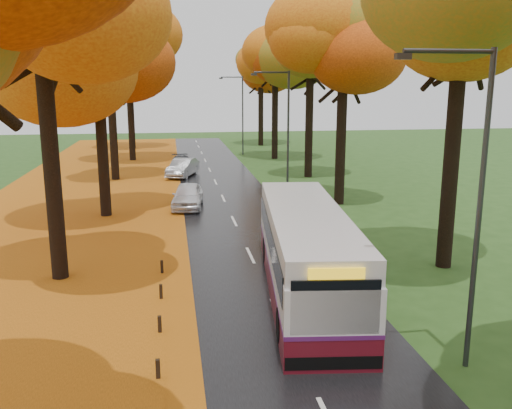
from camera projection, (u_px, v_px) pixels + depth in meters
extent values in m
cube|color=black|center=(232.00, 217.00, 29.86)|extent=(6.50, 90.00, 0.04)
cube|color=silver|center=(232.00, 217.00, 29.86)|extent=(0.12, 90.00, 0.01)
cube|color=#84430C|center=(62.00, 223.00, 28.50)|extent=(12.00, 90.00, 0.02)
cube|color=orange|center=(176.00, 219.00, 29.39)|extent=(0.90, 90.00, 0.01)
cylinder|color=black|center=(51.00, 158.00, 19.54)|extent=(0.60, 0.60, 9.15)
cylinder|color=black|center=(102.00, 144.00, 29.40)|extent=(0.60, 0.60, 8.00)
ellipsoid|color=orange|center=(96.00, 49.00, 28.32)|extent=(9.20, 9.20, 7.18)
cylinder|color=black|center=(113.00, 124.00, 40.82)|extent=(0.60, 0.60, 8.58)
ellipsoid|color=orange|center=(108.00, 50.00, 39.66)|extent=(8.00, 8.00, 6.24)
cylinder|color=black|center=(131.00, 112.00, 51.46)|extent=(0.60, 0.60, 9.15)
ellipsoid|color=orange|center=(127.00, 50.00, 50.22)|extent=(9.20, 9.20, 7.18)
cylinder|color=black|center=(131.00, 113.00, 61.13)|extent=(0.60, 0.60, 8.00)
ellipsoid|color=orange|center=(129.00, 68.00, 60.05)|extent=(8.00, 8.00, 6.24)
cylinder|color=black|center=(452.00, 152.00, 20.84)|extent=(0.60, 0.60, 9.22)
cylinder|color=black|center=(341.00, 137.00, 32.43)|extent=(0.60, 0.60, 8.19)
ellipsoid|color=#DE5C10|center=(344.00, 48.00, 31.33)|extent=(9.20, 9.20, 7.18)
cylinder|color=black|center=(309.00, 121.00, 42.11)|extent=(0.60, 0.60, 8.70)
ellipsoid|color=#DE5C10|center=(311.00, 49.00, 40.94)|extent=(8.20, 8.20, 6.40)
cylinder|color=black|center=(275.00, 111.00, 52.58)|extent=(0.60, 0.60, 9.22)
ellipsoid|color=#DE5C10|center=(275.00, 50.00, 51.33)|extent=(9.20, 9.20, 7.18)
cylinder|color=black|center=(261.00, 111.00, 64.35)|extent=(0.60, 0.60, 8.19)
ellipsoid|color=#DE5C10|center=(261.00, 67.00, 63.24)|extent=(8.20, 8.20, 6.40)
cube|color=black|center=(158.00, 369.00, 13.43)|extent=(0.11, 0.11, 0.52)
cube|color=black|center=(160.00, 324.00, 15.94)|extent=(0.11, 0.11, 0.52)
cube|color=black|center=(161.00, 292.00, 18.45)|extent=(0.11, 0.11, 0.52)
cube|color=black|center=(162.00, 267.00, 20.96)|extent=(0.11, 0.11, 0.52)
cylinder|color=#333538|center=(479.00, 217.00, 13.24)|extent=(0.14, 0.14, 8.00)
cylinder|color=#333538|center=(449.00, 51.00, 12.23)|extent=(2.20, 0.11, 0.11)
cube|color=#333538|center=(403.00, 56.00, 12.09)|extent=(0.35, 0.18, 0.14)
cylinder|color=#333538|center=(288.00, 135.00, 34.46)|extent=(0.14, 0.14, 8.00)
cylinder|color=#333538|center=(272.00, 72.00, 33.45)|extent=(2.20, 0.11, 0.11)
cube|color=#333538|center=(254.00, 74.00, 33.30)|extent=(0.35, 0.18, 0.14)
cylinder|color=#333538|center=(243.00, 116.00, 55.67)|extent=(0.14, 0.14, 8.00)
cylinder|color=#333538|center=(232.00, 77.00, 54.66)|extent=(2.20, 0.11, 0.11)
cube|color=#333538|center=(221.00, 78.00, 54.52)|extent=(0.35, 0.18, 0.14)
cube|color=#540D18|center=(305.00, 279.00, 18.97)|extent=(3.78, 11.34, 0.91)
cube|color=silver|center=(306.00, 249.00, 18.73)|extent=(3.78, 11.34, 1.31)
cube|color=silver|center=(306.00, 220.00, 18.51)|extent=(3.71, 11.11, 0.71)
cube|color=#52195A|center=(305.00, 265.00, 18.86)|extent=(3.81, 11.36, 0.12)
cube|color=black|center=(306.00, 238.00, 18.64)|extent=(3.71, 10.46, 0.86)
cube|color=black|center=(335.00, 308.00, 13.29)|extent=(2.22, 0.31, 1.42)
cube|color=yellow|center=(337.00, 274.00, 13.10)|extent=(1.39, 0.22, 0.28)
cube|color=black|center=(333.00, 362.00, 13.63)|extent=(2.47, 0.40, 0.35)
cylinder|color=black|center=(282.00, 325.00, 15.22)|extent=(0.40, 1.04, 1.01)
cylinder|color=black|center=(363.00, 324.00, 15.31)|extent=(0.40, 1.04, 1.01)
cylinder|color=black|center=(267.00, 250.00, 22.16)|extent=(0.40, 1.04, 1.01)
cylinder|color=black|center=(322.00, 249.00, 22.26)|extent=(0.40, 1.04, 1.01)
imported|color=white|center=(188.00, 196.00, 31.94)|extent=(2.19, 4.38, 1.43)
imported|color=gray|center=(183.00, 168.00, 42.70)|extent=(2.85, 4.54, 1.41)
imported|color=black|center=(183.00, 163.00, 46.21)|extent=(2.03, 4.16, 1.16)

